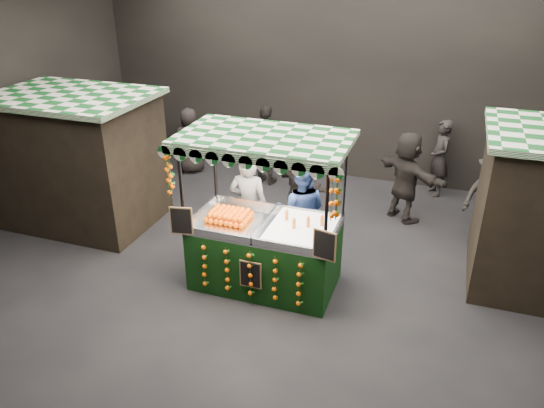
% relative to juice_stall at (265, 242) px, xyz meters
% --- Properties ---
extents(ground, '(12.00, 12.00, 0.00)m').
position_rel_juice_stall_xyz_m(ground, '(0.16, 0.03, -0.80)').
color(ground, black).
rests_on(ground, ground).
extents(market_hall, '(12.10, 10.10, 5.05)m').
position_rel_juice_stall_xyz_m(market_hall, '(0.16, 0.03, 2.59)').
color(market_hall, black).
rests_on(market_hall, ground).
extents(neighbour_stall_left, '(3.00, 2.20, 2.60)m').
position_rel_juice_stall_xyz_m(neighbour_stall_left, '(-4.24, 1.03, 0.51)').
color(neighbour_stall_left, black).
rests_on(neighbour_stall_left, ground).
extents(juice_stall, '(2.65, 1.56, 2.57)m').
position_rel_juice_stall_xyz_m(juice_stall, '(0.00, 0.00, 0.00)').
color(juice_stall, black).
rests_on(juice_stall, ground).
extents(vendor_grey, '(0.73, 0.51, 1.91)m').
position_rel_juice_stall_xyz_m(vendor_grey, '(-0.60, 0.83, 0.16)').
color(vendor_grey, slate).
rests_on(vendor_grey, ground).
extents(vendor_blue, '(0.97, 0.80, 1.81)m').
position_rel_juice_stall_xyz_m(vendor_blue, '(0.30, 1.03, 0.11)').
color(vendor_blue, navy).
rests_on(vendor_blue, ground).
extents(shopper_0, '(0.65, 0.47, 1.65)m').
position_rel_juice_stall_xyz_m(shopper_0, '(-4.34, 3.53, 0.03)').
color(shopper_0, '#2C2624').
rests_on(shopper_0, ground).
extents(shopper_2, '(1.15, 0.58, 1.88)m').
position_rel_juice_stall_xyz_m(shopper_2, '(-1.39, 3.96, 0.14)').
color(shopper_2, black).
rests_on(shopper_2, ground).
extents(shopper_3, '(1.23, 1.06, 1.65)m').
position_rel_juice_stall_xyz_m(shopper_3, '(3.44, 3.09, 0.03)').
color(shopper_3, '#2B2722').
rests_on(shopper_3, ground).
extents(shopper_4, '(0.94, 0.88, 1.61)m').
position_rel_juice_stall_xyz_m(shopper_4, '(-3.40, 4.04, 0.01)').
color(shopper_4, black).
rests_on(shopper_4, ground).
extents(shopper_5, '(1.69, 1.51, 1.86)m').
position_rel_juice_stall_xyz_m(shopper_5, '(1.86, 3.16, 0.13)').
color(shopper_5, '#2B2723').
rests_on(shopper_5, ground).
extents(shopper_6, '(0.61, 0.74, 1.73)m').
position_rel_juice_stall_xyz_m(shopper_6, '(2.43, 4.63, 0.07)').
color(shopper_6, '#2A2522').
rests_on(shopper_6, ground).
extents(shopper_7, '(1.46, 1.16, 1.55)m').
position_rel_juice_stall_xyz_m(shopper_7, '(-0.14, 2.38, -0.02)').
color(shopper_7, '#2A2522').
rests_on(shopper_7, ground).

